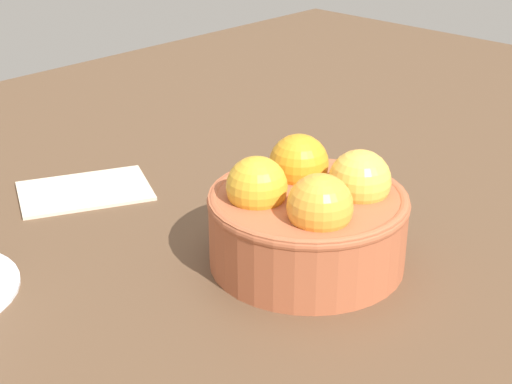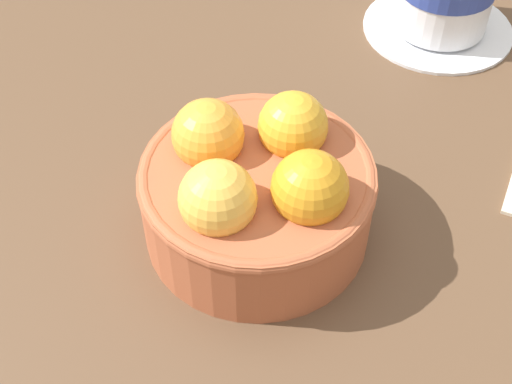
% 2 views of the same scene
% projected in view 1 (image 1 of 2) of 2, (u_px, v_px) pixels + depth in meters
% --- Properties ---
extents(ground_plane, '(1.46, 1.20, 0.04)m').
position_uv_depth(ground_plane, '(306.00, 284.00, 0.60)').
color(ground_plane, brown).
extents(terracotta_bowl, '(0.15, 0.15, 0.09)m').
position_uv_depth(terracotta_bowl, '(308.00, 216.00, 0.58)').
color(terracotta_bowl, '#AD5938').
rests_on(terracotta_bowl, ground_plane).
extents(folded_napkin, '(0.14, 0.12, 0.01)m').
position_uv_depth(folded_napkin, '(85.00, 189.00, 0.70)').
color(folded_napkin, beige).
rests_on(folded_napkin, ground_plane).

